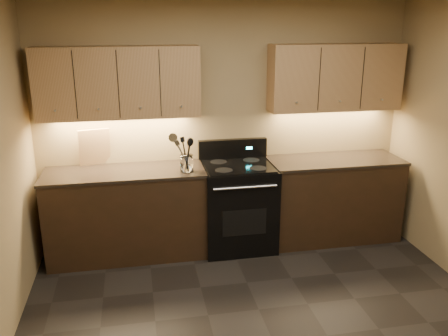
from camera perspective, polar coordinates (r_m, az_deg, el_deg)
The scene contains 14 objects.
wall_back at distance 5.18m, azimuth 0.10°, elevation 5.26°, with size 4.00×0.04×2.60m, color #A08B5E.
counter_left at distance 5.06m, azimuth -11.63°, elevation -5.35°, with size 1.62×0.62×0.93m.
counter_right at distance 5.49m, azimuth 12.91°, elevation -3.58°, with size 1.46×0.62×0.93m.
stove at distance 5.14m, azimuth 1.65°, elevation -4.44°, with size 0.76×0.68×1.14m.
upper_cab_left at distance 4.86m, azimuth -12.59°, elevation 10.01°, with size 1.60×0.30×0.70m, color tan.
upper_cab_right at distance 5.31m, azimuth 13.25°, elevation 10.57°, with size 1.44×0.30×0.70m, color tan.
outlet_plate at distance 5.14m, azimuth -14.28°, elevation 2.54°, with size 0.09×0.01×0.12m, color #B2B5BA.
utensil_crock at distance 4.78m, azimuth -4.51°, elevation 0.52°, with size 0.16×0.16×0.17m.
cutting_board at distance 5.11m, azimuth -15.33°, elevation 2.43°, with size 0.31×0.02×0.40m, color tan.
wooden_spoon at distance 4.75m, azimuth -4.73°, elevation 1.63°, with size 0.06×0.06×0.32m, color tan, non-canonical shape.
black_spoon at distance 4.78m, azimuth -4.70°, elevation 1.81°, with size 0.06×0.06×0.33m, color black, non-canonical shape.
black_turner at distance 4.72m, azimuth -4.39°, elevation 1.75°, with size 0.08×0.08×0.35m, color black, non-canonical shape.
steel_spatula at distance 4.77m, azimuth -4.12°, elevation 1.83°, with size 0.08×0.08×0.34m, color silver, non-canonical shape.
steel_skimmer at distance 4.73m, azimuth -4.10°, elevation 2.04°, with size 0.09×0.09×0.39m, color silver, non-canonical shape.
Camera 1 is at (-0.96, -2.97, 2.40)m, focal length 38.00 mm.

